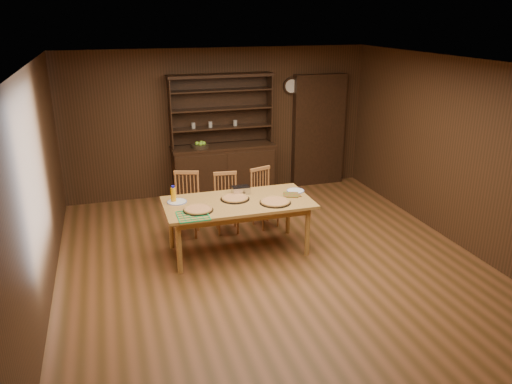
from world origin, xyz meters
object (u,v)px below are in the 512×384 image
object	(u,v)px
china_hutch	(223,164)
juice_bottle	(173,194)
chair_left	(187,201)
dining_table	(238,206)
chair_right	(263,195)
chair_center	(226,200)

from	to	relation	value
china_hutch	juice_bottle	distance (m)	2.40
chair_left	dining_table	bearing A→B (deg)	-38.01
juice_bottle	dining_table	bearing A→B (deg)	-14.86
dining_table	juice_bottle	size ratio (longest dim) A/B	8.51
chair_left	chair_right	distance (m)	1.19
china_hutch	dining_table	xyz separation A→B (m)	(-0.34, -2.30, 0.08)
dining_table	chair_center	size ratio (longest dim) A/B	2.19
dining_table	chair_right	bearing A→B (deg)	52.51
chair_right	juice_bottle	world-z (taller)	juice_bottle
chair_center	juice_bottle	world-z (taller)	juice_bottle
chair_right	juice_bottle	distance (m)	1.61
juice_bottle	china_hutch	bearing A→B (deg)	60.56
dining_table	chair_center	world-z (taller)	chair_center
china_hutch	chair_center	xyz separation A→B (m)	(-0.32, -1.53, -0.12)
china_hutch	dining_table	bearing A→B (deg)	-98.35
china_hutch	dining_table	distance (m)	2.33
chair_center	chair_left	bearing A→B (deg)	179.72
china_hutch	juice_bottle	world-z (taller)	china_hutch
china_hutch	chair_left	size ratio (longest dim) A/B	2.28
china_hutch	juice_bottle	bearing A→B (deg)	-119.44
juice_bottle	chair_center	bearing A→B (deg)	32.67
chair_right	juice_bottle	xyz separation A→B (m)	(-1.46, -0.59, 0.37)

